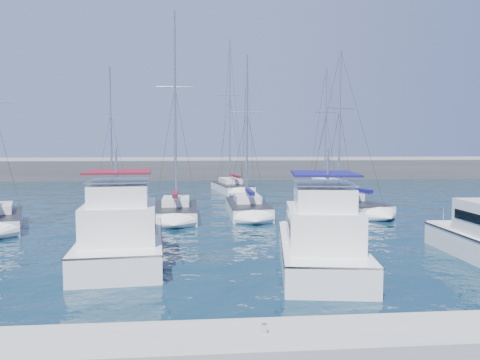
{
  "coord_description": "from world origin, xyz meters",
  "views": [
    {
      "loc": [
        -1.69,
        -22.58,
        5.44
      ],
      "look_at": [
        1.28,
        9.65,
        3.0
      ],
      "focal_mm": 35.0,
      "sensor_mm": 36.0,
      "label": 1
    }
  ],
  "objects": [
    {
      "name": "sailboat_back_b",
      "position": [
        2.3,
        31.46,
        0.55
      ],
      "size": [
        4.61,
        9.71,
        18.04
      ],
      "rotation": [
        0.0,
        0.0,
        0.16
      ],
      "color": "silver",
      "rests_on": "ground"
    },
    {
      "name": "sailboat_mid_b",
      "position": [
        -3.26,
        11.94,
        0.54
      ],
      "size": [
        3.2,
        7.4,
        15.58
      ],
      "rotation": [
        0.0,
        0.0,
        0.02
      ],
      "color": "silver",
      "rests_on": "ground"
    },
    {
      "name": "ground",
      "position": [
        0.0,
        0.0,
        0.0
      ],
      "size": [
        220.0,
        220.0,
        0.0
      ],
      "primitive_type": "plane",
      "color": "black",
      "rests_on": "ground"
    },
    {
      "name": "motor_yacht_stbd_inner",
      "position": [
        3.69,
        -2.74,
        1.13
      ],
      "size": [
        4.88,
        9.94,
        4.69
      ],
      "rotation": [
        0.0,
        0.0,
        -0.16
      ],
      "color": "silver",
      "rests_on": "ground"
    },
    {
      "name": "sailboat_back_a",
      "position": [
        -10.28,
        25.59,
        0.52
      ],
      "size": [
        4.58,
        8.19,
        13.78
      ],
      "rotation": [
        0.0,
        0.0,
        0.21
      ],
      "color": "silver",
      "rests_on": "ground"
    },
    {
      "name": "dock",
      "position": [
        0.0,
        -11.0,
        0.3
      ],
      "size": [
        40.0,
        2.2,
        0.6
      ],
      "primitive_type": "cube",
      "color": "gray",
      "rests_on": "ground"
    },
    {
      "name": "dock_cleat_centre",
      "position": [
        0.0,
        -11.0,
        0.72
      ],
      "size": [
        0.16,
        0.16,
        0.25
      ],
      "primitive_type": "cylinder",
      "color": "silver",
      "rests_on": "dock"
    },
    {
      "name": "breakwater",
      "position": [
        0.0,
        52.0,
        1.05
      ],
      "size": [
        160.0,
        6.0,
        4.45
      ],
      "color": "#424244",
      "rests_on": "ground"
    },
    {
      "name": "sailboat_mid_e",
      "position": [
        10.19,
        14.18,
        0.5
      ],
      "size": [
        5.5,
        9.25,
        13.4
      ],
      "rotation": [
        0.0,
        0.0,
        0.3
      ],
      "color": "silver",
      "rests_on": "ground"
    },
    {
      "name": "motor_yacht_port_inner",
      "position": [
        -5.25,
        -0.45,
        1.13
      ],
      "size": [
        4.54,
        9.86,
        4.69
      ],
      "rotation": [
        0.0,
        0.0,
        0.08
      ],
      "color": "silver",
      "rests_on": "ground"
    },
    {
      "name": "sailboat_mid_c",
      "position": [
        2.22,
        13.29,
        0.5
      ],
      "size": [
        2.96,
        7.98,
        12.76
      ],
      "rotation": [
        0.0,
        0.0,
        -0.0
      ],
      "color": "silver",
      "rests_on": "ground"
    },
    {
      "name": "sailboat_back_c",
      "position": [
        13.4,
        30.25,
        0.52
      ],
      "size": [
        4.38,
        8.95,
        14.72
      ],
      "rotation": [
        0.0,
        0.0,
        0.16
      ],
      "color": "silver",
      "rests_on": "ground"
    }
  ]
}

